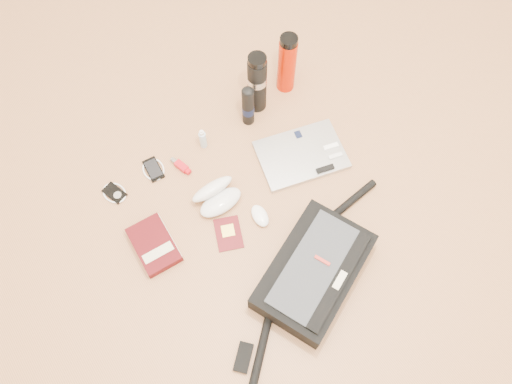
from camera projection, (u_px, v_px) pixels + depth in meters
ground at (275, 223)px, 1.87m from camera, size 4.00×4.00×0.00m
messenger_bag at (314, 272)px, 1.73m from camera, size 0.83×0.42×0.12m
laptop at (302, 155)px, 1.98m from camera, size 0.39×0.32×0.03m
book at (154, 245)px, 1.81m from camera, size 0.15×0.21×0.04m
passport at (228, 233)px, 1.85m from camera, size 0.14×0.16×0.01m
mouse at (260, 216)px, 1.87m from camera, size 0.07×0.10×0.03m
sunglasses_case at (217, 196)px, 1.88m from camera, size 0.18×0.15×0.10m
ipod at (115, 193)px, 1.92m from camera, size 0.10×0.10×0.01m
phone at (153, 169)px, 1.96m from camera, size 0.09×0.11×0.01m
inhaler at (181, 166)px, 1.96m from camera, size 0.04×0.10×0.03m
spray_bottle at (203, 139)px, 1.97m from camera, size 0.04×0.04×0.11m
aerosol_can at (248, 106)px, 1.97m from camera, size 0.06×0.06×0.21m
thermos_black at (257, 83)px, 1.97m from camera, size 0.10×0.10×0.30m
thermos_red at (287, 64)px, 2.02m from camera, size 0.08×0.08×0.29m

